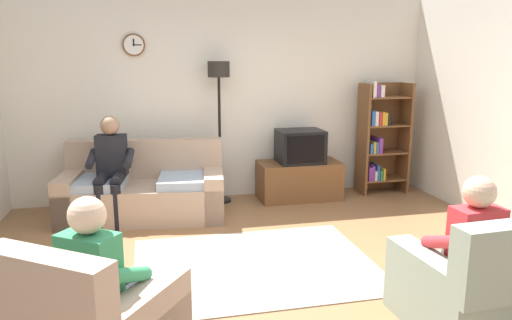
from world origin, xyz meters
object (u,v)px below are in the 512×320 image
tv_stand (299,180)px  person_in_right_armchair (465,244)px  tv (300,146)px  person_on_couch (111,164)px  floor_lamp (219,93)px  person_in_left_armchair (102,275)px  bookshelf (380,137)px  armchair_near_bookshelf (470,290)px  couch (144,192)px

tv_stand → person_in_right_armchair: size_ratio=0.98×
tv_stand → tv: size_ratio=1.83×
tv_stand → person_on_couch: size_ratio=0.89×
floor_lamp → person_in_right_armchair: floor_lamp is taller
person_in_left_armchair → person_in_right_armchair: same height
bookshelf → floor_lamp: floor_lamp is taller
floor_lamp → armchair_near_bookshelf: size_ratio=2.01×
person_in_left_armchair → person_in_right_armchair: 2.47m
armchair_near_bookshelf → person_in_left_armchair: 2.50m
person_in_left_armchair → tv_stand: bearing=54.5°
floor_lamp → person_in_left_armchair: bearing=-110.3°
couch → person_in_left_armchair: bearing=-94.5°
couch → tv_stand: couch is taller
couch → tv_stand: (2.07, 0.33, -0.06)m
bookshelf → person_in_left_armchair: bearing=-136.8°
tv_stand → person_in_left_armchair: (-2.30, -3.22, 0.35)m
tv → person_in_right_armchair: (0.17, -3.25, -0.13)m
floor_lamp → person_in_left_armchair: size_ratio=1.65×
couch → person_in_left_armchair: person_in_left_armchair is taller
tv_stand → bookshelf: bookshelf is taller
tv → person_in_left_armchair: 3.94m
person_on_couch → person_in_left_armchair: (0.12, -2.78, -0.09)m
couch → floor_lamp: bearing=23.2°
tv → person_in_left_armchair: size_ratio=0.54×
person_on_couch → person_in_left_armchair: 2.79m
armchair_near_bookshelf → tv: bearing=93.0°
tv → person_in_right_armchair: size_ratio=0.54×
tv → armchair_near_bookshelf: bearing=-87.0°
bookshelf → person_on_couch: bookshelf is taller
armchair_near_bookshelf → person_on_couch: person_on_couch is taller
floor_lamp → tv_stand: bearing=-5.3°
tv_stand → armchair_near_bookshelf: bearing=-87.0°
floor_lamp → person_on_couch: (-1.35, -0.54, -0.75)m
tv → person_in_right_armchair: bearing=-87.0°
floor_lamp → armchair_near_bookshelf: floor_lamp is taller
person_in_left_armchair → armchair_near_bookshelf: bearing=-3.4°
tv → armchair_near_bookshelf: (0.18, -3.34, -0.44)m
tv_stand → person_in_right_armchair: 3.30m
bookshelf → person_in_right_armchair: bearing=-107.2°
couch → tv: bearing=8.4°
couch → tv_stand: 2.09m
tv_stand → armchair_near_bookshelf: armchair_near_bookshelf is taller
floor_lamp → bookshelf: bearing=-0.7°
armchair_near_bookshelf → floor_lamp: bearing=109.8°
person_in_left_armchair → person_on_couch: bearing=92.6°
floor_lamp → person_on_couch: floor_lamp is taller
couch → tv: 2.13m
floor_lamp → person_on_couch: 1.64m
couch → armchair_near_bookshelf: size_ratio=2.16×
tv_stand → person_on_couch: 2.50m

